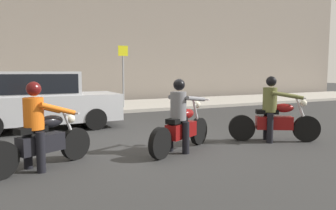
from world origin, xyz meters
The scene contains 7 objects.
ground_plane centered at (0.00, 0.00, 0.00)m, with size 80.00×80.00×0.00m, color #2D2D2D.
sidewalk_slab centered at (0.00, 8.00, 0.07)m, with size 40.00×4.40×0.14m, color #A8A399.
motorcycle_with_rider_orange_stripe centered at (-2.78, -0.82, 0.64)m, with size 1.95×1.12×1.55m.
motorcycle_with_rider_olive centered at (2.60, -1.00, 0.66)m, with size 1.95×1.26×1.61m.
motorcycle_with_rider_gray centered at (0.07, -0.83, 0.64)m, with size 1.99×1.19×1.57m.
parked_sedan_silver centered at (-2.36, 3.39, 0.88)m, with size 4.44×1.82×1.72m.
street_sign_post centered at (1.47, 6.82, 1.78)m, with size 0.44×0.08×2.72m.
Camera 1 is at (-3.36, -6.92, 1.73)m, focal length 35.10 mm.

